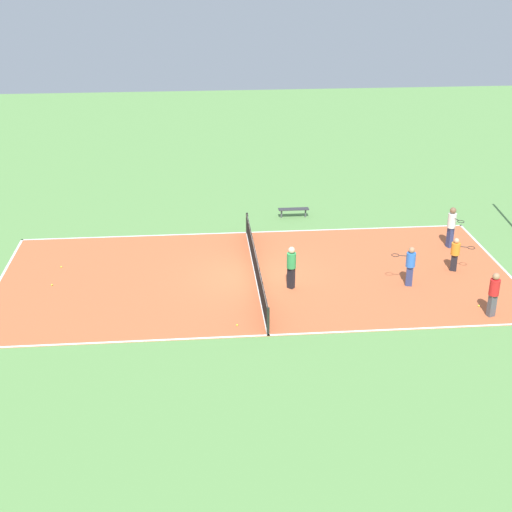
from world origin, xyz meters
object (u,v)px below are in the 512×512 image
at_px(player_far_white, 452,224).
at_px(player_near_blue, 410,264).
at_px(tennis_net, 256,265).
at_px(tennis_ball_right_alley, 61,267).
at_px(player_coach_red, 494,292).
at_px(tennis_ball_left_sideline, 52,285).
at_px(player_far_green, 291,265).
at_px(tennis_ball_far_baseline, 237,325).
at_px(tennis_ball_midcourt, 479,306).
at_px(bench, 294,210).
at_px(player_center_orange, 455,252).

height_order(player_far_white, player_near_blue, player_far_white).
xyz_separation_m(tennis_net, tennis_ball_right_alley, (-1.52, -7.94, -0.47)).
height_order(player_coach_red, tennis_ball_left_sideline, player_coach_red).
height_order(player_far_green, tennis_ball_far_baseline, player_far_green).
relative_size(tennis_ball_midcourt, tennis_ball_left_sideline, 1.00).
bearing_deg(tennis_ball_left_sideline, tennis_ball_right_alley, 176.96).
height_order(tennis_ball_midcourt, tennis_ball_left_sideline, same).
xyz_separation_m(player_far_green, tennis_ball_left_sideline, (-1.01, -9.29, -0.95)).
xyz_separation_m(player_near_blue, tennis_ball_midcourt, (2.00, 2.08, -0.89)).
xyz_separation_m(player_far_white, player_near_blue, (3.60, -2.89, -0.15)).
height_order(bench, player_near_blue, player_near_blue).
distance_m(tennis_net, player_far_white, 9.05).
bearing_deg(player_near_blue, player_far_white, -113.28).
relative_size(player_far_white, tennis_ball_left_sideline, 27.12).
distance_m(player_near_blue, tennis_ball_left_sideline, 13.98).
relative_size(tennis_ball_right_alley, tennis_ball_midcourt, 1.00).
relative_size(bench, player_near_blue, 0.91).
height_order(player_far_green, tennis_ball_midcourt, player_far_green).
height_order(player_near_blue, player_center_orange, player_near_blue).
bearing_deg(tennis_ball_right_alley, tennis_ball_far_baseline, 51.32).
distance_m(player_far_green, player_center_orange, 6.92).
bearing_deg(tennis_ball_right_alley, tennis_ball_left_sideline, -3.04).
relative_size(player_coach_red, player_near_blue, 1.04).
height_order(player_far_green, player_center_orange, player_far_green).
distance_m(player_coach_red, tennis_ball_right_alley, 17.02).
distance_m(player_far_white, tennis_ball_far_baseline, 11.64).
distance_m(player_far_white, tennis_ball_left_sideline, 16.99).
distance_m(bench, tennis_ball_right_alley, 11.55).
bearing_deg(player_near_blue, tennis_ball_right_alley, 3.59).
xyz_separation_m(tennis_net, player_center_orange, (0.18, 8.10, 0.30)).
bearing_deg(player_far_white, player_coach_red, -22.75).
bearing_deg(player_far_white, tennis_ball_far_baseline, -74.26).
distance_m(player_far_green, tennis_ball_midcourt, 7.10).
bearing_deg(player_far_white, player_center_orange, -31.94).
bearing_deg(player_near_blue, player_center_orange, -136.55).
bearing_deg(tennis_ball_right_alley, player_near_blue, 78.17).
relative_size(player_center_orange, tennis_ball_left_sideline, 20.88).
bearing_deg(tennis_net, player_near_blue, 76.86).
bearing_deg(tennis_ball_left_sideline, bench, 122.90).
xyz_separation_m(bench, tennis_ball_midcourt, (9.96, 5.52, -0.33)).
bearing_deg(player_far_white, player_near_blue, -55.57).
bearing_deg(tennis_ball_right_alley, player_far_white, 92.43).
height_order(bench, tennis_ball_left_sideline, bench).
relative_size(tennis_net, player_center_orange, 6.63).
distance_m(player_center_orange, tennis_ball_right_alley, 16.15).
bearing_deg(bench, player_coach_red, -62.01).
bearing_deg(tennis_ball_left_sideline, player_center_orange, 90.00).
xyz_separation_m(player_coach_red, player_far_green, (-2.90, -6.84, 0.02)).
distance_m(player_far_white, player_center_orange, 2.51).
relative_size(bench, player_far_white, 0.80).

